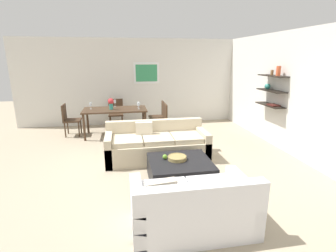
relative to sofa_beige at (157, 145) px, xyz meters
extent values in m
plane|color=tan|center=(-0.02, -0.34, -0.29)|extent=(18.00, 18.00, 0.00)
cube|color=silver|center=(0.28, 3.19, 1.06)|extent=(8.40, 0.06, 2.70)
cube|color=white|center=(0.11, 3.15, 1.34)|extent=(0.81, 0.02, 0.66)
cube|color=#338C59|center=(0.11, 3.13, 1.34)|extent=(0.68, 0.01, 0.53)
cube|color=silver|center=(3.01, 0.26, 1.06)|extent=(0.06, 8.20, 2.70)
cube|color=black|center=(2.84, 0.44, 1.41)|extent=(0.28, 0.90, 0.02)
cube|color=black|center=(2.84, 0.44, 1.06)|extent=(0.28, 0.90, 0.02)
cube|color=black|center=(2.84, 0.44, 0.71)|extent=(0.28, 0.90, 0.02)
cylinder|color=#D85933|center=(2.84, 0.24, 1.53)|extent=(0.10, 0.10, 0.22)
sphere|color=teal|center=(2.84, 0.62, 1.14)|extent=(0.14, 0.14, 0.14)
cylinder|color=olive|center=(2.84, 0.49, 1.48)|extent=(0.07, 0.07, 0.12)
cube|color=#4C1E19|center=(2.84, 0.29, 0.73)|extent=(0.20, 0.28, 0.03)
cube|color=beige|center=(0.00, -0.04, -0.08)|extent=(2.14, 0.90, 0.42)
cube|color=beige|center=(0.00, 0.33, 0.31)|extent=(2.14, 0.16, 0.36)
cube|color=beige|center=(-1.00, -0.04, 0.01)|extent=(0.14, 0.90, 0.60)
cube|color=beige|center=(1.00, -0.04, 0.01)|extent=(0.14, 0.90, 0.60)
cube|color=beige|center=(-0.62, -0.08, 0.18)|extent=(0.60, 0.70, 0.10)
cube|color=beige|center=(0.00, -0.08, 0.18)|extent=(0.60, 0.70, 0.10)
cube|color=beige|center=(0.62, -0.08, 0.18)|extent=(0.60, 0.70, 0.10)
cube|color=beige|center=(-0.25, 0.15, 0.31)|extent=(0.37, 0.14, 0.36)
cube|color=white|center=(0.13, -2.37, -0.08)|extent=(1.52, 0.90, 0.42)
cube|color=white|center=(0.13, -2.74, 0.31)|extent=(1.52, 0.16, 0.36)
cube|color=white|center=(0.82, -2.37, 0.01)|extent=(0.14, 0.90, 0.60)
cube|color=white|center=(-0.56, -2.37, 0.01)|extent=(0.14, 0.90, 0.60)
cube|color=white|center=(0.44, -2.33, 0.18)|extent=(0.60, 0.70, 0.10)
cube|color=white|center=(-0.18, -2.33, 0.18)|extent=(0.60, 0.70, 0.10)
cube|color=beige|center=(-0.30, -2.56, 0.31)|extent=(0.37, 0.17, 0.36)
cube|color=black|center=(0.26, -1.11, -0.10)|extent=(1.07, 0.99, 0.38)
cylinder|color=#99844C|center=(0.22, -1.05, 0.12)|extent=(0.33, 0.33, 0.06)
torus|color=#99844C|center=(0.22, -1.05, 0.15)|extent=(0.33, 0.33, 0.02)
sphere|color=#669E2D|center=(0.01, -0.98, 0.13)|extent=(0.08, 0.08, 0.08)
cube|color=#422D1E|center=(-0.90, 1.90, 0.44)|extent=(1.71, 0.86, 0.04)
cylinder|color=#422D1E|center=(-1.69, 1.53, 0.06)|extent=(0.06, 0.06, 0.71)
cylinder|color=#422D1E|center=(-0.10, 1.53, 0.06)|extent=(0.06, 0.06, 0.71)
cylinder|color=#422D1E|center=(-1.69, 2.27, 0.06)|extent=(0.06, 0.06, 0.71)
cylinder|color=#422D1E|center=(-0.10, 2.27, 0.06)|extent=(0.06, 0.06, 0.71)
cube|color=#422D1E|center=(0.28, 2.10, 0.14)|extent=(0.44, 0.44, 0.04)
cube|color=#422D1E|center=(0.48, 2.10, 0.37)|extent=(0.04, 0.44, 0.43)
cylinder|color=#422D1E|center=(0.10, 2.28, -0.09)|extent=(0.04, 0.04, 0.41)
cylinder|color=#422D1E|center=(0.10, 1.92, -0.09)|extent=(0.04, 0.04, 0.41)
cylinder|color=#422D1E|center=(0.46, 2.28, -0.09)|extent=(0.04, 0.04, 0.41)
cylinder|color=#422D1E|center=(0.46, 1.92, -0.09)|extent=(0.04, 0.04, 0.41)
cube|color=#422D1E|center=(0.28, 1.71, 0.14)|extent=(0.44, 0.44, 0.04)
cube|color=#422D1E|center=(0.48, 1.71, 0.37)|extent=(0.04, 0.44, 0.43)
cylinder|color=#422D1E|center=(0.10, 1.89, -0.09)|extent=(0.04, 0.04, 0.41)
cylinder|color=#422D1E|center=(0.10, 1.53, -0.09)|extent=(0.04, 0.04, 0.41)
cylinder|color=#422D1E|center=(0.46, 1.89, -0.09)|extent=(0.04, 0.04, 0.41)
cylinder|color=#422D1E|center=(0.46, 1.53, -0.09)|extent=(0.04, 0.04, 0.41)
cube|color=#422D1E|center=(-2.07, 2.10, 0.14)|extent=(0.44, 0.44, 0.04)
cube|color=#422D1E|center=(-2.27, 2.10, 0.37)|extent=(0.04, 0.44, 0.43)
cylinder|color=#422D1E|center=(-1.89, 1.92, -0.09)|extent=(0.04, 0.04, 0.41)
cylinder|color=#422D1E|center=(-1.89, 2.28, -0.09)|extent=(0.04, 0.04, 0.41)
cylinder|color=#422D1E|center=(-2.25, 1.92, -0.09)|extent=(0.04, 0.04, 0.41)
cylinder|color=#422D1E|center=(-2.25, 2.28, -0.09)|extent=(0.04, 0.04, 0.41)
cube|color=#422D1E|center=(-0.90, 2.65, 0.14)|extent=(0.44, 0.44, 0.04)
cube|color=#422D1E|center=(-0.90, 2.85, 0.37)|extent=(0.44, 0.04, 0.43)
cylinder|color=#422D1E|center=(-1.08, 2.47, -0.09)|extent=(0.04, 0.04, 0.41)
cylinder|color=#422D1E|center=(-0.72, 2.47, -0.09)|extent=(0.04, 0.04, 0.41)
cylinder|color=#422D1E|center=(-1.08, 2.83, -0.09)|extent=(0.04, 0.04, 0.41)
cylinder|color=#422D1E|center=(-0.72, 2.83, -0.09)|extent=(0.04, 0.04, 0.41)
cylinder|color=silver|center=(-0.25, 2.01, 0.46)|extent=(0.06, 0.06, 0.01)
cylinder|color=silver|center=(-0.25, 2.01, 0.50)|extent=(0.01, 0.01, 0.07)
cylinder|color=silver|center=(-0.25, 2.01, 0.58)|extent=(0.06, 0.06, 0.09)
cylinder|color=silver|center=(-0.90, 2.27, 0.46)|extent=(0.06, 0.06, 0.01)
cylinder|color=silver|center=(-0.90, 2.27, 0.51)|extent=(0.01, 0.01, 0.09)
cylinder|color=silver|center=(-0.90, 2.27, 0.60)|extent=(0.06, 0.06, 0.10)
cylinder|color=silver|center=(-0.25, 1.79, 0.46)|extent=(0.06, 0.06, 0.01)
cylinder|color=silver|center=(-0.25, 1.79, 0.50)|extent=(0.01, 0.01, 0.08)
cylinder|color=silver|center=(-0.25, 1.79, 0.59)|extent=(0.07, 0.07, 0.08)
cylinder|color=silver|center=(-1.54, 2.01, 0.46)|extent=(0.06, 0.06, 0.01)
cylinder|color=silver|center=(-1.54, 2.01, 0.51)|extent=(0.01, 0.01, 0.09)
cylinder|color=silver|center=(-1.54, 2.01, 0.59)|extent=(0.07, 0.07, 0.09)
cylinder|color=teal|center=(-0.99, 1.85, 0.54)|extent=(0.10, 0.10, 0.16)
sphere|color=red|center=(-0.99, 1.85, 0.68)|extent=(0.16, 0.16, 0.16)
camera|label=1|loc=(-0.68, -5.13, 1.83)|focal=27.26mm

